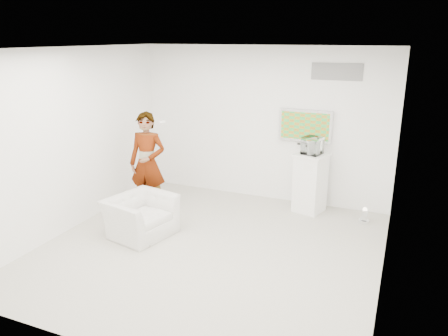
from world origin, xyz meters
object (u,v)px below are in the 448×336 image
at_px(tv, 305,126).
at_px(armchair, 141,216).
at_px(person, 148,163).
at_px(pedestal, 310,183).
at_px(floor_uplight, 364,216).

relative_size(tv, armchair, 0.99).
height_order(tv, person, person).
xyz_separation_m(person, pedestal, (2.74, 1.19, -0.39)).
height_order(pedestal, floor_uplight, pedestal).
height_order(person, floor_uplight, person).
relative_size(armchair, floor_uplight, 3.64).
bearing_deg(person, armchair, -73.69).
distance_m(person, floor_uplight, 3.97).
distance_m(tv, pedestal, 1.07).
xyz_separation_m(tv, pedestal, (0.22, -0.33, -1.00)).
relative_size(tv, pedestal, 0.91).
height_order(person, pedestal, person).
relative_size(person, floor_uplight, 6.77).
bearing_deg(pedestal, floor_uplight, -10.54).
bearing_deg(armchair, tv, -27.89).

